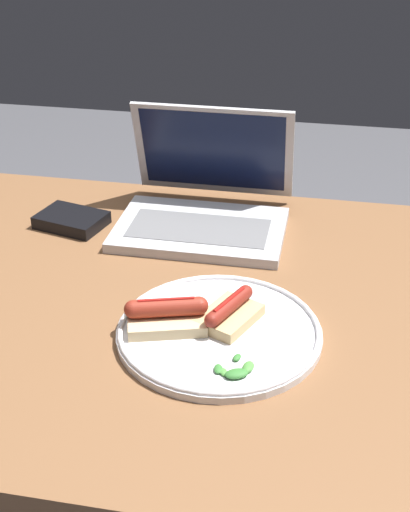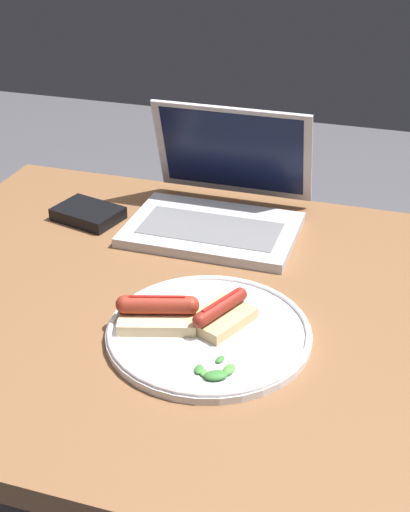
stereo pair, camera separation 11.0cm
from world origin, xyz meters
The scene contains 7 objects.
desk centered at (0.00, 0.00, 0.65)m, with size 1.20×0.83×0.72m.
laptop centered at (-0.11, 0.26, 0.76)m, with size 0.30×0.27×0.21m.
plate centered at (-0.02, -0.09, 0.73)m, with size 0.29×0.29×0.02m.
sausage_toast_left centered at (-0.01, -0.06, 0.75)m, with size 0.10×0.11×0.04m.
sausage_toast_middle centered at (-0.10, -0.09, 0.75)m, with size 0.13×0.10×0.05m.
salad_pile centered at (0.02, -0.18, 0.74)m, with size 0.05×0.06×0.01m.
external_drive centered at (-0.35, 0.21, 0.73)m, with size 0.14×0.11×0.02m.
Camera 2 is at (0.22, -0.88, 1.33)m, focal length 50.00 mm.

